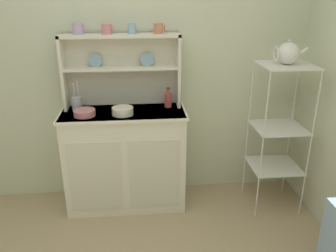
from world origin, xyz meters
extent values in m
cube|color=beige|center=(0.00, 1.62, 1.25)|extent=(3.84, 0.05, 2.50)
cube|color=silver|center=(-0.01, 1.37, 0.44)|extent=(1.01, 0.42, 0.88)
cube|color=beige|center=(-0.25, 1.16, 0.40)|extent=(0.42, 0.01, 0.62)
cube|color=beige|center=(0.23, 1.16, 0.40)|extent=(0.42, 0.01, 0.62)
cube|color=white|center=(-0.01, 1.37, 0.87)|extent=(1.04, 0.45, 0.02)
cube|color=silver|center=(-0.01, 1.57, 1.19)|extent=(0.97, 0.02, 0.61)
cube|color=silver|center=(-0.48, 1.49, 1.19)|extent=(0.02, 0.18, 0.61)
cube|color=silver|center=(0.46, 1.49, 1.19)|extent=(0.02, 0.18, 0.61)
cube|color=silver|center=(-0.01, 1.49, 1.22)|extent=(0.93, 0.16, 0.02)
cube|color=silver|center=(-0.01, 1.49, 1.48)|extent=(0.97, 0.18, 0.02)
cylinder|color=#8EB2D1|center=(-0.22, 1.53, 1.28)|extent=(0.11, 0.03, 0.11)
cylinder|color=#8EB2D1|center=(0.20, 1.53, 1.28)|extent=(0.11, 0.03, 0.11)
cylinder|color=silver|center=(1.08, 1.05, 0.64)|extent=(0.01, 0.01, 1.27)
cylinder|color=silver|center=(1.48, 1.05, 0.64)|extent=(0.01, 0.01, 1.27)
cylinder|color=silver|center=(1.08, 1.42, 0.64)|extent=(0.01, 0.01, 1.27)
cylinder|color=silver|center=(1.48, 1.42, 0.64)|extent=(0.01, 0.01, 1.27)
cube|color=silver|center=(1.28, 1.23, 1.27)|extent=(0.42, 0.39, 0.01)
cube|color=silver|center=(1.28, 1.23, 0.74)|extent=(0.42, 0.39, 0.01)
cube|color=silver|center=(1.28, 1.23, 0.38)|extent=(0.42, 0.39, 0.01)
cylinder|color=#B79ECC|center=(-0.33, 1.49, 1.53)|extent=(0.08, 0.08, 0.09)
torus|color=#B79ECC|center=(-0.28, 1.49, 1.54)|extent=(0.01, 0.05, 0.05)
cylinder|color=#D17A84|center=(-0.11, 1.49, 1.53)|extent=(0.08, 0.08, 0.08)
torus|color=#D17A84|center=(-0.06, 1.49, 1.53)|extent=(0.01, 0.05, 0.05)
cylinder|color=#8EB2D1|center=(0.09, 1.49, 1.53)|extent=(0.07, 0.07, 0.08)
torus|color=#8EB2D1|center=(0.13, 1.49, 1.53)|extent=(0.01, 0.05, 0.05)
cylinder|color=#C67556|center=(0.30, 1.49, 1.53)|extent=(0.08, 0.08, 0.08)
torus|color=#C67556|center=(0.35, 1.49, 1.53)|extent=(0.01, 0.05, 0.05)
cylinder|color=#D17A84|center=(-0.31, 1.29, 0.91)|extent=(0.17, 0.17, 0.05)
cylinder|color=silver|center=(-0.01, 1.29, 0.91)|extent=(0.17, 0.17, 0.06)
cylinder|color=#B74C47|center=(0.37, 1.45, 0.94)|extent=(0.06, 0.06, 0.12)
cylinder|color=#B74C47|center=(0.37, 1.45, 1.02)|extent=(0.03, 0.03, 0.04)
cylinder|color=#4C382D|center=(0.37, 1.45, 1.04)|extent=(0.03, 0.03, 0.01)
cylinder|color=#B2B7C6|center=(-0.39, 1.45, 0.94)|extent=(0.08, 0.08, 0.11)
cylinder|color=silver|center=(-0.37, 1.44, 1.02)|extent=(0.01, 0.03, 0.19)
ellipsoid|color=silver|center=(-0.37, 1.44, 1.12)|extent=(0.02, 0.01, 0.01)
cylinder|color=silver|center=(-0.41, 1.46, 1.01)|extent=(0.02, 0.02, 0.17)
ellipsoid|color=silver|center=(-0.41, 1.46, 1.10)|extent=(0.02, 0.01, 0.01)
sphere|color=white|center=(1.28, 1.23, 1.36)|extent=(0.17, 0.17, 0.17)
sphere|color=silver|center=(1.28, 1.23, 1.45)|extent=(0.02, 0.02, 0.02)
cylinder|color=white|center=(1.40, 1.23, 1.37)|extent=(0.09, 0.02, 0.07)
torus|color=white|center=(1.19, 1.23, 1.36)|extent=(0.01, 0.11, 0.11)
camera|label=1|loc=(0.11, -1.35, 1.82)|focal=37.02mm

